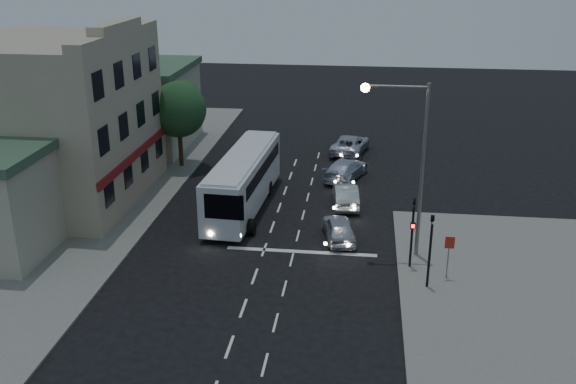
# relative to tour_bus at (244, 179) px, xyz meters

# --- Properties ---
(ground) EXTENTS (120.00, 120.00, 0.00)m
(ground) POSITION_rel_tour_bus_xyz_m (2.15, -7.76, -1.86)
(ground) COLOR black
(sidewalk_near) EXTENTS (12.00, 24.00, 0.12)m
(sidewalk_near) POSITION_rel_tour_bus_xyz_m (15.15, -11.76, -1.80)
(sidewalk_near) COLOR slate
(sidewalk_near) RESTS_ON ground
(sidewalk_far) EXTENTS (12.00, 50.00, 0.12)m
(sidewalk_far) POSITION_rel_tour_bus_xyz_m (-10.85, 0.24, -1.80)
(sidewalk_far) COLOR slate
(sidewalk_far) RESTS_ON ground
(road_markings) EXTENTS (8.00, 30.55, 0.01)m
(road_markings) POSITION_rel_tour_bus_xyz_m (3.44, -4.45, -1.86)
(road_markings) COLOR silver
(road_markings) RESTS_ON ground
(tour_bus) EXTENTS (2.95, 11.33, 3.45)m
(tour_bus) POSITION_rel_tour_bus_xyz_m (0.00, 0.00, 0.00)
(tour_bus) COLOR silver
(tour_bus) RESTS_ON ground
(car_suv) EXTENTS (2.28, 4.12, 1.33)m
(car_suv) POSITION_rel_tour_bus_xyz_m (6.04, -3.96, -1.20)
(car_suv) COLOR silver
(car_suv) RESTS_ON ground
(car_sedan_a) EXTENTS (1.87, 4.22, 1.35)m
(car_sedan_a) POSITION_rel_tour_bus_xyz_m (6.22, 1.16, -1.19)
(car_sedan_a) COLOR silver
(car_sedan_a) RESTS_ON ground
(car_sedan_b) EXTENTS (3.38, 5.14, 1.38)m
(car_sedan_b) POSITION_rel_tour_bus_xyz_m (6.04, 6.17, -1.17)
(car_sedan_b) COLOR silver
(car_sedan_b) RESTS_ON ground
(car_sedan_c) EXTENTS (3.28, 5.47, 1.42)m
(car_sedan_c) POSITION_rel_tour_bus_xyz_m (6.16, 12.16, -1.15)
(car_sedan_c) COLOR silver
(car_sedan_c) RESTS_ON ground
(traffic_signal_main) EXTENTS (0.25, 0.35, 4.10)m
(traffic_signal_main) POSITION_rel_tour_bus_xyz_m (9.75, -6.98, 0.56)
(traffic_signal_main) COLOR black
(traffic_signal_main) RESTS_ON sidewalk_near
(traffic_signal_side) EXTENTS (0.18, 0.15, 4.10)m
(traffic_signal_side) POSITION_rel_tour_bus_xyz_m (10.45, -8.96, 0.56)
(traffic_signal_side) COLOR black
(traffic_signal_side) RESTS_ON sidewalk_near
(regulatory_sign) EXTENTS (0.45, 0.12, 2.20)m
(regulatory_sign) POSITION_rel_tour_bus_xyz_m (11.45, -7.99, -0.27)
(regulatory_sign) COLOR slate
(regulatory_sign) RESTS_ON sidewalk_near
(streetlight) EXTENTS (3.32, 0.44, 9.00)m
(streetlight) POSITION_rel_tour_bus_xyz_m (9.50, -5.56, 3.87)
(streetlight) COLOR slate
(streetlight) RESTS_ON sidewalk_near
(main_building) EXTENTS (10.12, 12.00, 11.00)m
(main_building) POSITION_rel_tour_bus_xyz_m (-11.80, 0.24, 3.30)
(main_building) COLOR tan
(main_building) RESTS_ON sidewalk_far
(low_building_north) EXTENTS (9.40, 9.40, 6.50)m
(low_building_north) POSITION_rel_tour_bus_xyz_m (-11.35, 12.24, 1.53)
(low_building_north) COLOR tan
(low_building_north) RESTS_ON sidewalk_far
(street_tree) EXTENTS (4.00, 4.00, 6.20)m
(street_tree) POSITION_rel_tour_bus_xyz_m (-6.05, 7.27, 2.64)
(street_tree) COLOR black
(street_tree) RESTS_ON sidewalk_far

